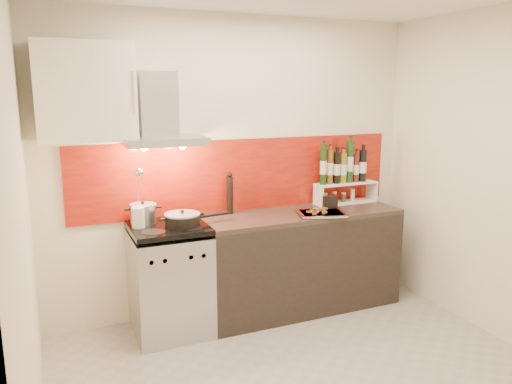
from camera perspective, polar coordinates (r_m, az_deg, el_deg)
name	(u,v)px	position (r m, az deg, el deg)	size (l,w,h in m)	color
floor	(310,381)	(3.69, 6.24, -20.66)	(3.40, 3.40, 0.00)	#9E9991
back_wall	(236,166)	(4.44, -2.30, 2.97)	(3.40, 0.02, 2.60)	silver
left_wall	(21,225)	(2.78, -25.27, -3.38)	(0.02, 2.80, 2.60)	silver
right_wall	(508,178)	(4.29, 26.84, 1.42)	(0.02, 2.80, 2.60)	silver
backsplash	(242,175)	(4.46, -1.64, 1.97)	(3.00, 0.02, 0.64)	maroon
range_stove	(170,281)	(4.18, -9.79, -9.96)	(0.60, 0.60, 0.91)	#B7B7BA
counter	(300,260)	(4.58, 5.05, -7.75)	(1.80, 0.60, 0.90)	black
range_hood	(160,119)	(4.04, -10.91, 8.23)	(0.62, 0.50, 0.61)	#B7B7BA
upper_cabinet	(85,92)	(3.94, -18.96, 10.76)	(0.70, 0.35, 0.72)	white
stock_pot	(143,214)	(4.11, -12.76, -2.42)	(0.21, 0.21, 0.18)	#B7B7BA
saute_pan	(183,219)	(3.99, -8.32, -3.11)	(0.55, 0.28, 0.13)	black
utensil_jar	(138,211)	(3.97, -13.31, -2.14)	(0.10, 0.15, 0.49)	silver
pepper_mill	(230,194)	(4.35, -3.01, -0.19)	(0.06, 0.06, 0.37)	black
step_shelf	(344,175)	(4.80, 10.05, 1.88)	(0.62, 0.17, 0.60)	white
caddy_box	(330,202)	(4.61, 8.48, -1.13)	(0.13, 0.06, 0.11)	black
baking_tray	(321,213)	(4.37, 7.46, -2.40)	(0.48, 0.42, 0.03)	silver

